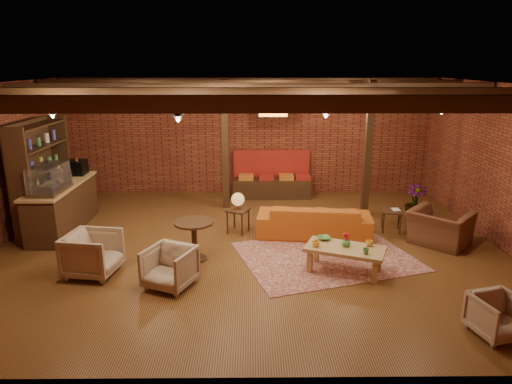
{
  "coord_description": "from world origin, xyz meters",
  "views": [
    {
      "loc": [
        0.05,
        -8.57,
        3.58
      ],
      "look_at": [
        0.14,
        0.2,
        1.08
      ],
      "focal_mm": 32.0,
      "sensor_mm": 36.0,
      "label": 1
    }
  ],
  "objects_px": {
    "sofa": "(314,220)",
    "armchair_a": "(93,252)",
    "coffee_table": "(344,250)",
    "round_table_left": "(194,234)",
    "armchair_far": "(498,314)",
    "armchair_b": "(170,265)",
    "plant_tall": "(419,167)",
    "armchair_right": "(440,222)",
    "side_table_book": "(392,212)",
    "side_table_lamp": "(238,202)"
  },
  "relations": [
    {
      "from": "sofa",
      "to": "armchair_a",
      "type": "relative_size",
      "value": 2.82
    },
    {
      "from": "sofa",
      "to": "coffee_table",
      "type": "relative_size",
      "value": 1.58
    },
    {
      "from": "round_table_left",
      "to": "sofa",
      "type": "bearing_deg",
      "value": 27.01
    },
    {
      "from": "coffee_table",
      "to": "armchair_a",
      "type": "relative_size",
      "value": 1.78
    },
    {
      "from": "sofa",
      "to": "armchair_far",
      "type": "xyz_separation_m",
      "value": [
        1.99,
        -3.74,
        -0.03
      ]
    },
    {
      "from": "armchair_b",
      "to": "plant_tall",
      "type": "bearing_deg",
      "value": 56.29
    },
    {
      "from": "armchair_right",
      "to": "coffee_table",
      "type": "bearing_deg",
      "value": 73.09
    },
    {
      "from": "side_table_book",
      "to": "coffee_table",
      "type": "bearing_deg",
      "value": -125.59
    },
    {
      "from": "armchair_right",
      "to": "sofa",
      "type": "bearing_deg",
      "value": 31.67
    },
    {
      "from": "armchair_b",
      "to": "round_table_left",
      "type": "bearing_deg",
      "value": 98.93
    },
    {
      "from": "sofa",
      "to": "plant_tall",
      "type": "bearing_deg",
      "value": -150.96
    },
    {
      "from": "sofa",
      "to": "side_table_book",
      "type": "distance_m",
      "value": 1.75
    },
    {
      "from": "armchair_b",
      "to": "plant_tall",
      "type": "height_order",
      "value": "plant_tall"
    },
    {
      "from": "armchair_b",
      "to": "coffee_table",
      "type": "bearing_deg",
      "value": 33.81
    },
    {
      "from": "side_table_lamp",
      "to": "round_table_left",
      "type": "bearing_deg",
      "value": -118.33
    },
    {
      "from": "armchair_b",
      "to": "plant_tall",
      "type": "xyz_separation_m",
      "value": [
        5.2,
        3.32,
        0.88
      ]
    },
    {
      "from": "round_table_left",
      "to": "armchair_a",
      "type": "bearing_deg",
      "value": -160.58
    },
    {
      "from": "coffee_table",
      "to": "armchair_right",
      "type": "xyz_separation_m",
      "value": [
        2.18,
        1.23,
        0.07
      ]
    },
    {
      "from": "side_table_lamp",
      "to": "plant_tall",
      "type": "relative_size",
      "value": 0.36
    },
    {
      "from": "sofa",
      "to": "armchair_a",
      "type": "distance_m",
      "value": 4.48
    },
    {
      "from": "side_table_lamp",
      "to": "round_table_left",
      "type": "height_order",
      "value": "side_table_lamp"
    },
    {
      "from": "sofa",
      "to": "side_table_lamp",
      "type": "distance_m",
      "value": 1.67
    },
    {
      "from": "armchair_a",
      "to": "armchair_b",
      "type": "bearing_deg",
      "value": -99.33
    },
    {
      "from": "armchair_right",
      "to": "plant_tall",
      "type": "distance_m",
      "value": 1.74
    },
    {
      "from": "armchair_a",
      "to": "side_table_book",
      "type": "relative_size",
      "value": 1.63
    },
    {
      "from": "sofa",
      "to": "plant_tall",
      "type": "distance_m",
      "value": 2.87
    },
    {
      "from": "round_table_left",
      "to": "armchair_b",
      "type": "height_order",
      "value": "round_table_left"
    },
    {
      "from": "armchair_a",
      "to": "side_table_book",
      "type": "bearing_deg",
      "value": -61.54
    },
    {
      "from": "round_table_left",
      "to": "side_table_book",
      "type": "relative_size",
      "value": 1.46
    },
    {
      "from": "coffee_table",
      "to": "side_table_book",
      "type": "xyz_separation_m",
      "value": [
        1.43,
        2.0,
        0.04
      ]
    },
    {
      "from": "round_table_left",
      "to": "side_table_book",
      "type": "distance_m",
      "value": 4.39
    },
    {
      "from": "coffee_table",
      "to": "side_table_lamp",
      "type": "height_order",
      "value": "side_table_lamp"
    },
    {
      "from": "armchair_a",
      "to": "armchair_far",
      "type": "xyz_separation_m",
      "value": [
        6.08,
        -1.92,
        -0.11
      ]
    },
    {
      "from": "armchair_far",
      "to": "armchair_a",
      "type": "bearing_deg",
      "value": 147.49
    },
    {
      "from": "round_table_left",
      "to": "armchair_b",
      "type": "xyz_separation_m",
      "value": [
        -0.28,
        -1.06,
        -0.14
      ]
    },
    {
      "from": "side_table_lamp",
      "to": "armchair_b",
      "type": "bearing_deg",
      "value": -112.87
    },
    {
      "from": "armchair_a",
      "to": "coffee_table",
      "type": "bearing_deg",
      "value": -80.24
    },
    {
      "from": "side_table_lamp",
      "to": "sofa",
      "type": "bearing_deg",
      "value": -7.35
    },
    {
      "from": "armchair_right",
      "to": "plant_tall",
      "type": "xyz_separation_m",
      "value": [
        0.04,
        1.56,
        0.78
      ]
    },
    {
      "from": "coffee_table",
      "to": "side_table_lamp",
      "type": "bearing_deg",
      "value": 134.42
    },
    {
      "from": "round_table_left",
      "to": "plant_tall",
      "type": "distance_m",
      "value": 5.46
    },
    {
      "from": "coffee_table",
      "to": "side_table_book",
      "type": "distance_m",
      "value": 2.46
    },
    {
      "from": "armchair_far",
      "to": "sofa",
      "type": "bearing_deg",
      "value": 103.01
    },
    {
      "from": "armchair_b",
      "to": "armchair_far",
      "type": "bearing_deg",
      "value": 6.36
    },
    {
      "from": "plant_tall",
      "to": "side_table_lamp",
      "type": "bearing_deg",
      "value": -168.72
    },
    {
      "from": "round_table_left",
      "to": "coffee_table",
      "type": "bearing_deg",
      "value": -11.14
    },
    {
      "from": "sofa",
      "to": "armchair_right",
      "type": "bearing_deg",
      "value": 174.65
    },
    {
      "from": "sofa",
      "to": "armchair_a",
      "type": "bearing_deg",
      "value": 30.63
    },
    {
      "from": "armchair_b",
      "to": "armchair_right",
      "type": "bearing_deg",
      "value": 42.55
    },
    {
      "from": "side_table_lamp",
      "to": "side_table_book",
      "type": "bearing_deg",
      "value": 0.66
    }
  ]
}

